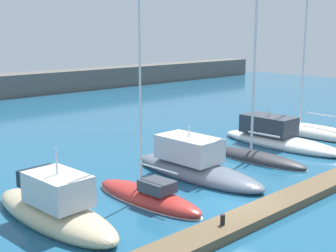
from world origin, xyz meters
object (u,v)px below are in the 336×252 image
(sailboat_charcoal_sixth, at_px, (255,156))
(motorboat_white_seventh, at_px, (277,137))
(motorboat_sand_third, at_px, (54,209))
(sailboat_red_fourth, at_px, (148,196))
(sailboat_ivory_eighth, at_px, (313,132))
(dock_bollard, at_px, (223,220))
(motorboat_slate_fifth, at_px, (194,165))

(sailboat_charcoal_sixth, bearing_deg, motorboat_white_seventh, -76.01)
(motorboat_sand_third, relative_size, sailboat_charcoal_sixth, 0.70)
(sailboat_red_fourth, bearing_deg, sailboat_ivory_eighth, -87.13)
(motorboat_white_seventh, relative_size, dock_bollard, 22.15)
(motorboat_slate_fifth, relative_size, sailboat_ivory_eighth, 0.49)
(motorboat_slate_fifth, bearing_deg, sailboat_red_fourth, 105.32)
(motorboat_sand_third, bearing_deg, motorboat_white_seventh, -89.13)
(motorboat_slate_fifth, distance_m, sailboat_charcoal_sixth, 5.26)
(motorboat_sand_third, distance_m, sailboat_charcoal_sixth, 14.46)
(sailboat_ivory_eighth, distance_m, dock_bollard, 20.44)
(motorboat_sand_third, height_order, sailboat_ivory_eighth, sailboat_ivory_eighth)
(sailboat_charcoal_sixth, height_order, sailboat_ivory_eighth, sailboat_ivory_eighth)
(motorboat_slate_fifth, height_order, sailboat_charcoal_sixth, sailboat_charcoal_sixth)
(motorboat_sand_third, bearing_deg, sailboat_charcoal_sixth, -93.12)
(motorboat_sand_third, xyz_separation_m, motorboat_slate_fifth, (9.24, 0.43, 0.02))
(motorboat_slate_fifth, xyz_separation_m, dock_bollard, (-4.85, -6.26, 0.01))
(motorboat_slate_fifth, relative_size, sailboat_charcoal_sixth, 0.77)
(sailboat_red_fourth, height_order, dock_bollard, sailboat_red_fourth)
(motorboat_sand_third, distance_m, dock_bollard, 7.30)
(sailboat_ivory_eighth, xyz_separation_m, dock_bollard, (-19.24, -6.90, 0.35))
(motorboat_white_seventh, bearing_deg, sailboat_charcoal_sixth, 105.96)
(motorboat_sand_third, height_order, motorboat_white_seventh, motorboat_sand_third)
(motorboat_sand_third, height_order, sailboat_red_fourth, sailboat_red_fourth)
(sailboat_charcoal_sixth, height_order, dock_bollard, sailboat_charcoal_sixth)
(sailboat_charcoal_sixth, xyz_separation_m, motorboat_white_seventh, (4.32, 1.29, 0.34))
(sailboat_charcoal_sixth, bearing_deg, dock_bollard, 117.18)
(sailboat_red_fourth, distance_m, motorboat_white_seventh, 14.37)
(sailboat_red_fourth, relative_size, sailboat_charcoal_sixth, 0.86)
(sailboat_ivory_eighth, bearing_deg, sailboat_red_fourth, 95.82)
(motorboat_sand_third, height_order, sailboat_charcoal_sixth, sailboat_charcoal_sixth)
(sailboat_charcoal_sixth, bearing_deg, sailboat_ivory_eighth, -85.65)
(sailboat_charcoal_sixth, relative_size, motorboat_white_seventh, 1.25)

